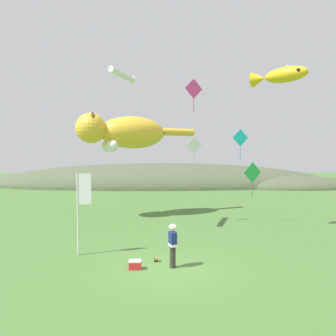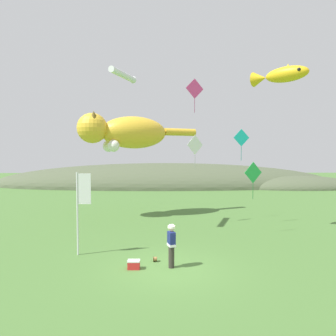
{
  "view_description": "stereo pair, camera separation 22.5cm",
  "coord_description": "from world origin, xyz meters",
  "px_view_note": "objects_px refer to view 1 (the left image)",
  "views": [
    {
      "loc": [
        -0.52,
        -12.97,
        4.73
      ],
      "look_at": [
        0.0,
        4.0,
        3.88
      ],
      "focal_mm": 35.0,
      "sensor_mm": 36.0,
      "label": 1
    },
    {
      "loc": [
        -0.29,
        -12.97,
        4.73
      ],
      "look_at": [
        0.0,
        4.0,
        3.88
      ],
      "focal_mm": 35.0,
      "sensor_mm": 36.0,
      "label": 2
    }
  ],
  "objects_px": {
    "kite_spool": "(156,259)",
    "kite_diamond_teal": "(240,138)",
    "picnic_cooler": "(135,265)",
    "kite_tube_streamer": "(123,75)",
    "kite_diamond_pink": "(194,89)",
    "kite_giant_cat": "(124,132)",
    "festival_attendant": "(173,245)",
    "kite_diamond_white": "(194,145)",
    "festival_banner_pole": "(81,201)",
    "kite_diamond_green": "(252,173)",
    "kite_fish_windsock": "(280,75)"
  },
  "relations": [
    {
      "from": "kite_diamond_teal",
      "to": "kite_fish_windsock",
      "type": "bearing_deg",
      "value": -64.68
    },
    {
      "from": "kite_fish_windsock",
      "to": "kite_diamond_pink",
      "type": "distance_m",
      "value": 5.64
    },
    {
      "from": "kite_spool",
      "to": "festival_attendant",
      "type": "bearing_deg",
      "value": -47.84
    },
    {
      "from": "kite_diamond_pink",
      "to": "festival_banner_pole",
      "type": "bearing_deg",
      "value": -131.42
    },
    {
      "from": "festival_banner_pole",
      "to": "kite_diamond_green",
      "type": "xyz_separation_m",
      "value": [
        8.88,
        3.59,
        1.05
      ]
    },
    {
      "from": "kite_tube_streamer",
      "to": "kite_fish_windsock",
      "type": "bearing_deg",
      "value": -9.22
    },
    {
      "from": "festival_banner_pole",
      "to": "kite_giant_cat",
      "type": "xyz_separation_m",
      "value": [
        1.05,
        8.78,
        3.63
      ]
    },
    {
      "from": "festival_attendant",
      "to": "kite_diamond_pink",
      "type": "height_order",
      "value": "kite_diamond_pink"
    },
    {
      "from": "kite_diamond_pink",
      "to": "kite_giant_cat",
      "type": "bearing_deg",
      "value": 155.43
    },
    {
      "from": "kite_giant_cat",
      "to": "kite_tube_streamer",
      "type": "distance_m",
      "value": 5.42
    },
    {
      "from": "kite_diamond_white",
      "to": "kite_diamond_pink",
      "type": "bearing_deg",
      "value": 89.75
    },
    {
      "from": "kite_giant_cat",
      "to": "kite_diamond_green",
      "type": "relative_size",
      "value": 4.02
    },
    {
      "from": "kite_spool",
      "to": "kite_fish_windsock",
      "type": "height_order",
      "value": "kite_fish_windsock"
    },
    {
      "from": "kite_tube_streamer",
      "to": "kite_diamond_green",
      "type": "relative_size",
      "value": 1.33
    },
    {
      "from": "kite_giant_cat",
      "to": "kite_diamond_white",
      "type": "relative_size",
      "value": 3.93
    },
    {
      "from": "festival_attendant",
      "to": "picnic_cooler",
      "type": "xyz_separation_m",
      "value": [
        -1.52,
        -0.12,
        -0.77
      ]
    },
    {
      "from": "kite_giant_cat",
      "to": "kite_spool",
      "type": "bearing_deg",
      "value": -76.5
    },
    {
      "from": "picnic_cooler",
      "to": "kite_diamond_teal",
      "type": "distance_m",
      "value": 11.24
    },
    {
      "from": "kite_giant_cat",
      "to": "kite_diamond_white",
      "type": "bearing_deg",
      "value": -28.62
    },
    {
      "from": "picnic_cooler",
      "to": "kite_tube_streamer",
      "type": "relative_size",
      "value": 0.18
    },
    {
      "from": "kite_giant_cat",
      "to": "kite_diamond_teal",
      "type": "distance_m",
      "value": 8.23
    },
    {
      "from": "kite_spool",
      "to": "kite_fish_windsock",
      "type": "xyz_separation_m",
      "value": [
        6.7,
        3.91,
        8.75
      ]
    },
    {
      "from": "festival_banner_pole",
      "to": "kite_diamond_white",
      "type": "relative_size",
      "value": 1.75
    },
    {
      "from": "festival_attendant",
      "to": "picnic_cooler",
      "type": "height_order",
      "value": "festival_attendant"
    },
    {
      "from": "kite_giant_cat",
      "to": "kite_diamond_pink",
      "type": "relative_size",
      "value": 3.86
    },
    {
      "from": "festival_attendant",
      "to": "kite_giant_cat",
      "type": "distance_m",
      "value": 12.1
    },
    {
      "from": "kite_spool",
      "to": "kite_diamond_teal",
      "type": "xyz_separation_m",
      "value": [
        5.33,
        6.81,
        5.48
      ]
    },
    {
      "from": "festival_attendant",
      "to": "kite_tube_streamer",
      "type": "bearing_deg",
      "value": 113.39
    },
    {
      "from": "festival_attendant",
      "to": "kite_diamond_white",
      "type": "xyz_separation_m",
      "value": [
        1.74,
        7.92,
        4.2
      ]
    },
    {
      "from": "picnic_cooler",
      "to": "kite_tube_streamer",
      "type": "bearing_deg",
      "value": 100.09
    },
    {
      "from": "festival_attendant",
      "to": "picnic_cooler",
      "type": "distance_m",
      "value": 1.71
    },
    {
      "from": "picnic_cooler",
      "to": "kite_diamond_white",
      "type": "distance_m",
      "value": 10.0
    },
    {
      "from": "festival_attendant",
      "to": "kite_diamond_white",
      "type": "relative_size",
      "value": 0.82
    },
    {
      "from": "kite_giant_cat",
      "to": "kite_diamond_teal",
      "type": "bearing_deg",
      "value": -21.06
    },
    {
      "from": "picnic_cooler",
      "to": "kite_giant_cat",
      "type": "height_order",
      "value": "kite_giant_cat"
    },
    {
      "from": "kite_giant_cat",
      "to": "kite_diamond_white",
      "type": "distance_m",
      "value": 5.51
    },
    {
      "from": "festival_banner_pole",
      "to": "kite_diamond_teal",
      "type": "bearing_deg",
      "value": 33.72
    },
    {
      "from": "kite_tube_streamer",
      "to": "kite_diamond_pink",
      "type": "height_order",
      "value": "kite_diamond_pink"
    },
    {
      "from": "kite_diamond_pink",
      "to": "kite_diamond_white",
      "type": "relative_size",
      "value": 1.02
    },
    {
      "from": "festival_banner_pole",
      "to": "kite_diamond_teal",
      "type": "xyz_separation_m",
      "value": [
        8.72,
        5.82,
        3.12
      ]
    },
    {
      "from": "kite_diamond_green",
      "to": "kite_spool",
      "type": "bearing_deg",
      "value": -140.12
    },
    {
      "from": "kite_fish_windsock",
      "to": "picnic_cooler",
      "type": "bearing_deg",
      "value": -147.62
    },
    {
      "from": "kite_diamond_green",
      "to": "kite_diamond_teal",
      "type": "height_order",
      "value": "kite_diamond_teal"
    },
    {
      "from": "kite_diamond_pink",
      "to": "kite_tube_streamer",
      "type": "bearing_deg",
      "value": -152.47
    },
    {
      "from": "kite_tube_streamer",
      "to": "kite_diamond_white",
      "type": "height_order",
      "value": "kite_tube_streamer"
    },
    {
      "from": "kite_fish_windsock",
      "to": "kite_tube_streamer",
      "type": "xyz_separation_m",
      "value": [
        -8.64,
        1.4,
        0.3
      ]
    },
    {
      "from": "kite_diamond_green",
      "to": "festival_banner_pole",
      "type": "bearing_deg",
      "value": -158.0
    },
    {
      "from": "festival_banner_pole",
      "to": "kite_diamond_white",
      "type": "bearing_deg",
      "value": 46.71
    },
    {
      "from": "festival_attendant",
      "to": "kite_diamond_pink",
      "type": "relative_size",
      "value": 0.8
    },
    {
      "from": "kite_fish_windsock",
      "to": "kite_tube_streamer",
      "type": "distance_m",
      "value": 8.76
    }
  ]
}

